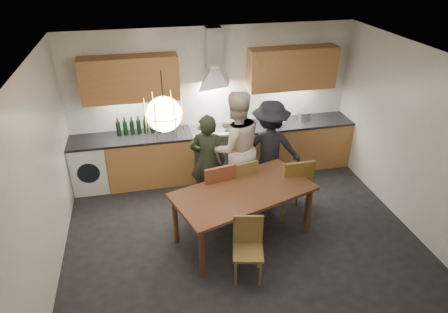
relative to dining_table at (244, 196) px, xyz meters
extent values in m
plane|color=black|center=(-0.01, -0.10, -0.71)|extent=(5.00, 5.00, 0.00)
cube|color=white|center=(-0.01, 2.15, 0.59)|extent=(5.00, 0.02, 2.60)
cube|color=white|center=(-0.01, -2.35, 0.59)|extent=(5.00, 0.02, 2.60)
cube|color=white|center=(-2.51, -0.10, 0.59)|extent=(0.02, 4.50, 2.60)
cube|color=white|center=(2.49, -0.10, 0.59)|extent=(0.02, 4.50, 2.60)
cube|color=silver|center=(-0.01, -0.10, 1.89)|extent=(5.00, 4.50, 0.02)
cube|color=tan|center=(-1.18, 1.85, -0.28)|extent=(1.45, 0.60, 0.86)
cube|color=tan|center=(1.47, 1.85, -0.28)|extent=(2.05, 0.60, 0.86)
cube|color=white|center=(-2.21, 1.85, -0.29)|extent=(0.58, 0.58, 0.85)
cube|color=black|center=(-1.48, 1.85, 0.17)|extent=(2.05, 0.62, 0.04)
cube|color=black|center=(1.47, 1.85, 0.17)|extent=(2.05, 0.62, 0.04)
cube|color=silver|center=(-0.01, 1.85, -0.31)|extent=(0.90, 0.60, 0.80)
cube|color=black|center=(-0.01, 1.56, -0.33)|extent=(0.78, 0.02, 0.42)
cube|color=slate|center=(-0.01, 1.85, 0.13)|extent=(0.90, 0.60, 0.08)
cube|color=silver|center=(-0.01, 1.59, 0.19)|extent=(0.90, 0.08, 0.04)
cube|color=#C2844A|center=(-1.38, 1.97, 1.15)|extent=(1.55, 0.35, 0.72)
cube|color=#C2844A|center=(1.37, 1.97, 1.15)|extent=(1.55, 0.35, 0.72)
cube|color=silver|center=(-0.01, 2.02, 1.58)|extent=(0.26, 0.22, 0.62)
cylinder|color=black|center=(-1.01, -0.20, 1.64)|extent=(0.01, 0.01, 0.50)
sphere|color=#FFE0A5|center=(-1.01, -0.20, 1.39)|extent=(0.40, 0.40, 0.40)
torus|color=gold|center=(-1.01, -0.20, 1.39)|extent=(0.43, 0.43, 0.01)
cube|color=brown|center=(0.00, 0.00, 0.07)|extent=(2.11, 1.51, 0.04)
cylinder|color=brown|center=(-0.70, -0.65, -0.33)|extent=(0.07, 0.07, 0.76)
cylinder|color=brown|center=(-0.95, 0.10, -0.33)|extent=(0.07, 0.07, 0.76)
cylinder|color=brown|center=(0.95, -0.10, -0.33)|extent=(0.07, 0.07, 0.76)
cylinder|color=brown|center=(0.70, 0.65, -0.33)|extent=(0.07, 0.07, 0.76)
cube|color=brown|center=(-0.30, 0.50, -0.21)|extent=(0.55, 0.55, 0.04)
cube|color=brown|center=(-0.26, 0.30, 0.07)|extent=(0.47, 0.13, 0.51)
cylinder|color=brown|center=(-0.15, 0.73, -0.47)|extent=(0.04, 0.04, 0.48)
cylinder|color=brown|center=(-0.08, 0.35, -0.47)|extent=(0.04, 0.04, 0.48)
cylinder|color=brown|center=(-0.52, 0.66, -0.47)|extent=(0.04, 0.04, 0.48)
cylinder|color=brown|center=(-0.45, 0.28, -0.47)|extent=(0.04, 0.04, 0.48)
cube|color=brown|center=(0.04, 0.57, -0.22)|extent=(0.53, 0.53, 0.04)
cube|color=brown|center=(0.08, 0.36, 0.05)|extent=(0.46, 0.12, 0.50)
cylinder|color=brown|center=(0.19, 0.78, -0.48)|extent=(0.04, 0.04, 0.47)
cylinder|color=brown|center=(0.26, 0.41, -0.48)|extent=(0.04, 0.04, 0.47)
cylinder|color=brown|center=(-0.17, 0.72, -0.48)|extent=(0.04, 0.04, 0.47)
cylinder|color=brown|center=(-0.11, 0.35, -0.48)|extent=(0.04, 0.04, 0.47)
cube|color=brown|center=(0.89, 0.41, -0.22)|extent=(0.47, 0.47, 0.04)
cube|color=brown|center=(0.88, 0.20, 0.06)|extent=(0.46, 0.05, 0.51)
cylinder|color=brown|center=(1.07, 0.60, -0.48)|extent=(0.04, 0.04, 0.47)
cylinder|color=brown|center=(1.07, 0.22, -0.48)|extent=(0.04, 0.04, 0.47)
cylinder|color=brown|center=(0.70, 0.60, -0.48)|extent=(0.04, 0.04, 0.47)
cylinder|color=brown|center=(0.70, 0.23, -0.48)|extent=(0.04, 0.04, 0.47)
cube|color=brown|center=(-0.14, -0.77, -0.31)|extent=(0.45, 0.45, 0.04)
cube|color=brown|center=(-0.10, -0.60, -0.08)|extent=(0.37, 0.12, 0.41)
cylinder|color=brown|center=(-0.32, -0.88, -0.52)|extent=(0.03, 0.03, 0.39)
cylinder|color=brown|center=(-0.25, -0.58, -0.52)|extent=(0.03, 0.03, 0.39)
cylinder|color=brown|center=(-0.03, -0.95, -0.52)|extent=(0.03, 0.03, 0.39)
cylinder|color=brown|center=(0.04, -0.65, -0.52)|extent=(0.03, 0.03, 0.39)
imported|color=black|center=(-0.32, 0.98, 0.06)|extent=(0.65, 0.52, 1.55)
imported|color=beige|center=(0.13, 1.03, 0.22)|extent=(1.00, 0.83, 1.86)
imported|color=black|center=(0.72, 1.08, 0.11)|extent=(1.18, 0.86, 1.64)
imported|color=silver|center=(1.06, 1.83, 0.23)|extent=(0.37, 0.37, 0.08)
cylinder|color=#BABABE|center=(1.63, 1.90, 0.27)|extent=(0.27, 0.27, 0.15)
camera|label=1|loc=(-1.24, -4.40, 3.11)|focal=32.00mm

